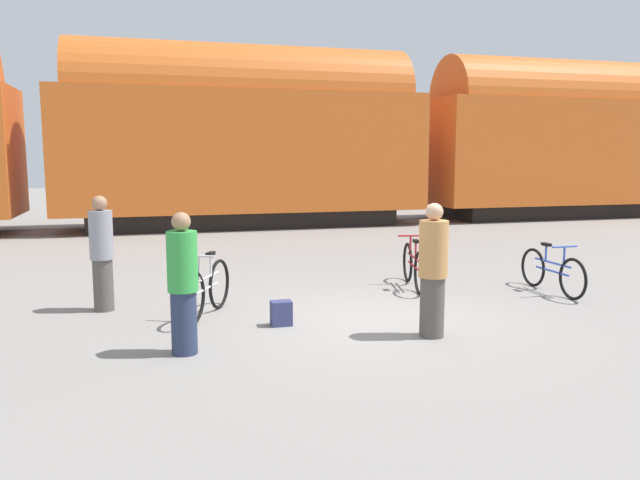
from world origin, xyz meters
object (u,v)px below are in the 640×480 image
(bicycle_silver, at_px, (207,289))
(person_in_tan, at_px, (433,271))
(freight_train, at_px, (244,132))
(person_in_green, at_px, (183,284))
(backpack, at_px, (281,313))
(bicycle_maroon, at_px, (413,266))
(bicycle_blue, at_px, (552,272))
(person_in_grey, at_px, (102,253))

(bicycle_silver, relative_size, person_in_tan, 0.90)
(freight_train, bearing_deg, person_in_green, -101.95)
(person_in_green, bearing_deg, backpack, -150.43)
(bicycle_silver, bearing_deg, bicycle_maroon, 15.41)
(freight_train, xyz_separation_m, bicycle_maroon, (1.35, -10.32, -2.66))
(bicycle_maroon, height_order, bicycle_blue, bicycle_maroon)
(bicycle_silver, bearing_deg, person_in_tan, -33.87)
(person_in_green, bearing_deg, person_in_tan, 173.59)
(person_in_green, relative_size, backpack, 4.90)
(freight_train, relative_size, bicycle_blue, 20.60)
(freight_train, relative_size, bicycle_silver, 23.73)
(bicycle_silver, bearing_deg, bicycle_blue, 0.01)
(bicycle_silver, height_order, bicycle_blue, bicycle_silver)
(person_in_grey, distance_m, person_in_green, 2.63)
(bicycle_silver, xyz_separation_m, person_in_green, (-0.42, -1.65, 0.43))
(bicycle_blue, distance_m, person_in_green, 6.41)
(person_in_tan, bearing_deg, freight_train, 148.28)
(bicycle_blue, bearing_deg, bicycle_silver, -179.99)
(bicycle_blue, relative_size, backpack, 5.22)
(backpack, bearing_deg, bicycle_maroon, 32.91)
(freight_train, relative_size, person_in_grey, 21.23)
(bicycle_blue, height_order, backpack, bicycle_blue)
(bicycle_maroon, relative_size, person_in_tan, 1.00)
(person_in_tan, bearing_deg, bicycle_silver, -157.11)
(bicycle_maroon, distance_m, backpack, 3.28)
(bicycle_maroon, distance_m, bicycle_blue, 2.32)
(freight_train, bearing_deg, person_in_grey, -109.69)
(person_in_grey, bearing_deg, backpack, -92.88)
(person_in_grey, relative_size, person_in_tan, 1.00)
(person_in_tan, bearing_deg, person_in_green, -125.92)
(bicycle_maroon, relative_size, bicycle_blue, 0.97)
(bicycle_silver, distance_m, bicycle_blue, 5.76)
(person_in_tan, distance_m, backpack, 2.14)
(bicycle_maroon, relative_size, backpack, 5.06)
(freight_train, bearing_deg, bicycle_blue, -73.16)
(freight_train, relative_size, bicycle_maroon, 21.24)
(person_in_green, bearing_deg, bicycle_maroon, -150.69)
(bicycle_silver, xyz_separation_m, bicycle_blue, (5.76, 0.00, -0.03))
(bicycle_maroon, bearing_deg, backpack, -147.09)
(freight_train, height_order, person_in_grey, freight_train)
(bicycle_blue, bearing_deg, person_in_grey, 173.91)
(person_in_grey, bearing_deg, bicycle_blue, -66.15)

